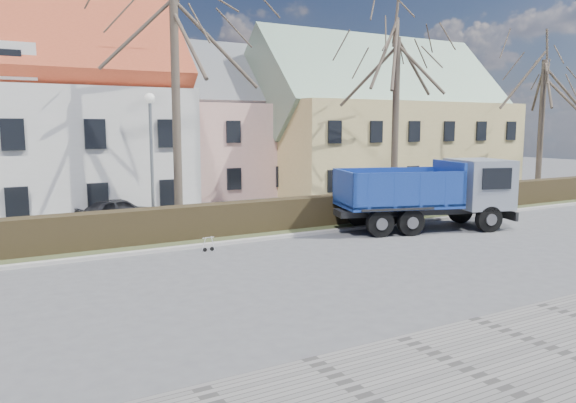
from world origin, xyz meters
TOP-DOWN VIEW (x-y plane):
  - ground at (0.00, 0.00)m, footprint 120.00×120.00m
  - sidewalk_near at (0.00, -8.50)m, footprint 80.00×5.00m
  - curb_far at (0.00, 4.60)m, footprint 80.00×0.30m
  - grass_strip at (0.00, 6.20)m, footprint 80.00×3.00m
  - hedge at (0.00, 6.00)m, footprint 60.00×0.90m
  - building_pink at (4.00, 20.00)m, footprint 10.80×8.80m
  - building_yellow at (16.00, 17.00)m, footprint 18.80×10.80m
  - tree_1 at (-2.00, 8.50)m, footprint 9.20×9.20m
  - tree_2 at (10.00, 8.50)m, footprint 8.00×8.00m
  - tree_3 at (22.00, 8.50)m, footprint 7.60×7.60m
  - dump_truck at (6.92, 3.28)m, footprint 8.28×5.06m
  - streetlight at (-3.56, 7.00)m, footprint 0.45×0.45m
  - cart_frame at (-2.71, 3.80)m, footprint 0.65×0.40m
  - parked_car_a at (-4.04, 10.95)m, footprint 3.96×2.39m
  - parked_car_b at (18.01, 10.01)m, footprint 4.36×1.83m

SIDE VIEW (x-z plane):
  - ground at x=0.00m, z-range 0.00..0.00m
  - sidewalk_near at x=0.00m, z-range 0.00..0.08m
  - grass_strip at x=0.00m, z-range 0.00..0.10m
  - curb_far at x=0.00m, z-range 0.00..0.12m
  - cart_frame at x=-2.71m, z-range 0.00..0.58m
  - parked_car_b at x=18.01m, z-range 0.00..1.26m
  - parked_car_a at x=-4.04m, z-range 0.00..1.26m
  - hedge at x=0.00m, z-range 0.00..1.30m
  - dump_truck at x=6.92m, z-range 0.00..3.11m
  - streetlight at x=-3.56m, z-range 0.00..5.77m
  - building_pink at x=4.00m, z-range 0.00..8.00m
  - building_yellow at x=16.00m, z-range 0.00..8.50m
  - tree_3 at x=22.00m, z-range 0.00..10.45m
  - tree_2 at x=10.00m, z-range 0.00..11.00m
  - tree_1 at x=-2.00m, z-range 0.00..12.65m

